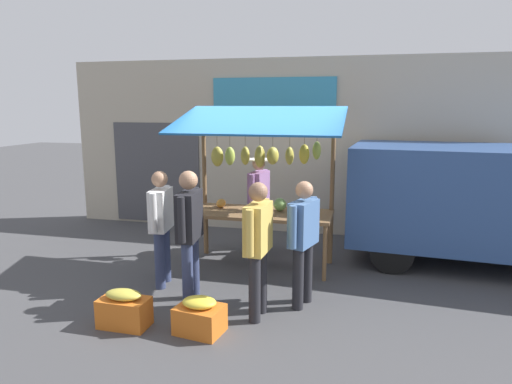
# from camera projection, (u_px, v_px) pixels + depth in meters

# --- Properties ---
(ground_plane) EXTENTS (40.00, 40.00, 0.00)m
(ground_plane) POSITION_uv_depth(u_px,v_px,m) (260.00, 266.00, 7.28)
(ground_plane) COLOR #424244
(street_backdrop) EXTENTS (9.00, 0.30, 3.40)m
(street_backdrop) POSITION_uv_depth(u_px,v_px,m) (283.00, 147.00, 9.07)
(street_backdrop) COLOR #B2A893
(street_backdrop) RESTS_ON ground
(market_stall) EXTENTS (2.50, 1.46, 2.50)m
(market_stall) POSITION_uv_depth(u_px,v_px,m) (260.00, 168.00, 7.06)
(market_stall) COLOR brown
(market_stall) RESTS_ON ground
(vendor_with_sunhat) EXTENTS (0.43, 0.70, 1.65)m
(vendor_with_sunhat) POSITION_uv_depth(u_px,v_px,m) (259.00, 196.00, 7.86)
(vendor_with_sunhat) COLOR #4C4C51
(vendor_with_sunhat) RESTS_ON ground
(shopper_with_ponytail) EXTENTS (0.27, 0.72, 1.72)m
(shopper_with_ponytail) POSITION_uv_depth(u_px,v_px,m) (190.00, 227.00, 5.75)
(shopper_with_ponytail) COLOR navy
(shopper_with_ponytail) RESTS_ON ground
(shopper_with_shopping_bag) EXTENTS (0.28, 0.69, 1.63)m
(shopper_with_shopping_bag) POSITION_uv_depth(u_px,v_px,m) (161.00, 220.00, 6.36)
(shopper_with_shopping_bag) COLOR navy
(shopper_with_shopping_bag) RESTS_ON ground
(shopper_in_grey_tee) EXTENTS (0.35, 0.66, 1.61)m
(shopper_in_grey_tee) POSITION_uv_depth(u_px,v_px,m) (303.00, 235.00, 5.69)
(shopper_in_grey_tee) COLOR #232328
(shopper_in_grey_tee) RESTS_ON ground
(shopper_in_striped_shirt) EXTENTS (0.25, 0.70, 1.65)m
(shopper_in_striped_shirt) POSITION_uv_depth(u_px,v_px,m) (258.00, 241.00, 5.36)
(shopper_in_striped_shirt) COLOR #232328
(shopper_in_striped_shirt) RESTS_ON ground
(parked_van) EXTENTS (4.54, 2.22, 1.88)m
(parked_van) POSITION_uv_depth(u_px,v_px,m) (486.00, 196.00, 7.13)
(parked_van) COLOR #2D4C84
(parked_van) RESTS_ON ground
(produce_crate_near) EXTENTS (0.57, 0.33, 0.45)m
(produce_crate_near) POSITION_uv_depth(u_px,v_px,m) (124.00, 309.00, 5.26)
(produce_crate_near) COLOR #D1661E
(produce_crate_near) RESTS_ON ground
(produce_crate_side) EXTENTS (0.56, 0.46, 0.42)m
(produce_crate_side) POSITION_uv_depth(u_px,v_px,m) (200.00, 316.00, 5.12)
(produce_crate_side) COLOR #D1661E
(produce_crate_side) RESTS_ON ground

